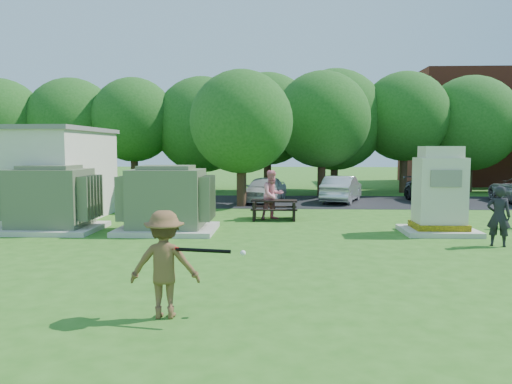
{
  "coord_description": "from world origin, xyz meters",
  "views": [
    {
      "loc": [
        0.69,
        -10.8,
        2.6
      ],
      "look_at": [
        0.0,
        4.0,
        1.3
      ],
      "focal_mm": 35.0,
      "sensor_mm": 36.0,
      "label": 1
    }
  ],
  "objects_px": {
    "car_silver_a": "(342,189)",
    "car_dark": "(432,190)",
    "transformer_right": "(167,201)",
    "generator_cabinet": "(439,196)",
    "picnic_table": "(274,207)",
    "batter": "(165,264)",
    "person_at_picnic": "(273,195)",
    "car_white": "(264,189)",
    "transformer_left": "(51,200)",
    "person_by_generator": "(499,216)"
  },
  "relations": [
    {
      "from": "car_silver_a",
      "to": "car_dark",
      "type": "xyz_separation_m",
      "value": [
        4.33,
        0.08,
        -0.04
      ]
    },
    {
      "from": "transformer_right",
      "to": "generator_cabinet",
      "type": "relative_size",
      "value": 1.13
    },
    {
      "from": "picnic_table",
      "to": "batter",
      "type": "relative_size",
      "value": 1.01
    },
    {
      "from": "person_at_picnic",
      "to": "car_silver_a",
      "type": "bearing_deg",
      "value": 29.43
    },
    {
      "from": "generator_cabinet",
      "to": "car_white",
      "type": "height_order",
      "value": "generator_cabinet"
    },
    {
      "from": "person_at_picnic",
      "to": "car_white",
      "type": "relative_size",
      "value": 0.49
    },
    {
      "from": "transformer_left",
      "to": "generator_cabinet",
      "type": "xyz_separation_m",
      "value": [
        12.07,
        0.05,
        0.2
      ]
    },
    {
      "from": "generator_cabinet",
      "to": "car_silver_a",
      "type": "bearing_deg",
      "value": 101.83
    },
    {
      "from": "transformer_right",
      "to": "car_dark",
      "type": "height_order",
      "value": "transformer_right"
    },
    {
      "from": "picnic_table",
      "to": "generator_cabinet",
      "type": "bearing_deg",
      "value": -29.03
    },
    {
      "from": "batter",
      "to": "car_dark",
      "type": "relative_size",
      "value": 0.4
    },
    {
      "from": "transformer_left",
      "to": "transformer_right",
      "type": "height_order",
      "value": "same"
    },
    {
      "from": "transformer_left",
      "to": "batter",
      "type": "height_order",
      "value": "transformer_left"
    },
    {
      "from": "batter",
      "to": "person_by_generator",
      "type": "height_order",
      "value": "batter"
    },
    {
      "from": "transformer_left",
      "to": "car_dark",
      "type": "xyz_separation_m",
      "value": [
        14.54,
        8.99,
        -0.37
      ]
    },
    {
      "from": "transformer_right",
      "to": "car_white",
      "type": "xyz_separation_m",
      "value": [
        2.76,
        8.76,
        -0.34
      ]
    },
    {
      "from": "transformer_left",
      "to": "car_silver_a",
      "type": "xyz_separation_m",
      "value": [
        10.21,
        8.91,
        -0.33
      ]
    },
    {
      "from": "transformer_right",
      "to": "person_by_generator",
      "type": "xyz_separation_m",
      "value": [
        9.3,
        -1.93,
        -0.16
      ]
    },
    {
      "from": "picnic_table",
      "to": "batter",
      "type": "bearing_deg",
      "value": -98.35
    },
    {
      "from": "person_at_picnic",
      "to": "generator_cabinet",
      "type": "bearing_deg",
      "value": -61.03
    },
    {
      "from": "batter",
      "to": "car_silver_a",
      "type": "distance_m",
      "value": 17.43
    },
    {
      "from": "transformer_left",
      "to": "person_at_picnic",
      "type": "xyz_separation_m",
      "value": [
        6.95,
        2.86,
        -0.07
      ]
    },
    {
      "from": "person_at_picnic",
      "to": "car_dark",
      "type": "height_order",
      "value": "person_at_picnic"
    },
    {
      "from": "generator_cabinet",
      "to": "car_silver_a",
      "type": "xyz_separation_m",
      "value": [
        -1.86,
        8.86,
        -0.53
      ]
    },
    {
      "from": "transformer_left",
      "to": "person_by_generator",
      "type": "bearing_deg",
      "value": -8.44
    },
    {
      "from": "batter",
      "to": "car_silver_a",
      "type": "height_order",
      "value": "batter"
    },
    {
      "from": "batter",
      "to": "car_silver_a",
      "type": "xyz_separation_m",
      "value": [
        4.78,
        16.77,
        -0.19
      ]
    },
    {
      "from": "generator_cabinet",
      "to": "transformer_left",
      "type": "bearing_deg",
      "value": -179.78
    },
    {
      "from": "transformer_left",
      "to": "generator_cabinet",
      "type": "height_order",
      "value": "generator_cabinet"
    },
    {
      "from": "picnic_table",
      "to": "car_dark",
      "type": "relative_size",
      "value": 0.4
    },
    {
      "from": "person_by_generator",
      "to": "car_silver_a",
      "type": "distance_m",
      "value": 11.19
    },
    {
      "from": "batter",
      "to": "car_silver_a",
      "type": "relative_size",
      "value": 0.43
    },
    {
      "from": "picnic_table",
      "to": "car_white",
      "type": "height_order",
      "value": "car_white"
    },
    {
      "from": "transformer_left",
      "to": "generator_cabinet",
      "type": "distance_m",
      "value": 12.07
    },
    {
      "from": "car_silver_a",
      "to": "car_white",
      "type": "bearing_deg",
      "value": 19.83
    },
    {
      "from": "car_white",
      "to": "car_silver_a",
      "type": "xyz_separation_m",
      "value": [
        3.76,
        0.15,
        0.01
      ]
    },
    {
      "from": "generator_cabinet",
      "to": "person_by_generator",
      "type": "distance_m",
      "value": 2.22
    },
    {
      "from": "car_white",
      "to": "car_dark",
      "type": "relative_size",
      "value": 0.89
    },
    {
      "from": "picnic_table",
      "to": "transformer_right",
      "type": "bearing_deg",
      "value": -139.22
    },
    {
      "from": "transformer_left",
      "to": "person_by_generator",
      "type": "height_order",
      "value": "transformer_left"
    },
    {
      "from": "transformer_right",
      "to": "person_at_picnic",
      "type": "xyz_separation_m",
      "value": [
        3.25,
        2.86,
        -0.07
      ]
    },
    {
      "from": "transformer_left",
      "to": "car_white",
      "type": "distance_m",
      "value": 10.89
    },
    {
      "from": "generator_cabinet",
      "to": "batter",
      "type": "bearing_deg",
      "value": -129.99
    },
    {
      "from": "transformer_left",
      "to": "car_dark",
      "type": "relative_size",
      "value": 0.72
    },
    {
      "from": "person_by_generator",
      "to": "car_dark",
      "type": "bearing_deg",
      "value": -75.61
    },
    {
      "from": "picnic_table",
      "to": "car_dark",
      "type": "bearing_deg",
      "value": 39.16
    },
    {
      "from": "transformer_right",
      "to": "person_by_generator",
      "type": "bearing_deg",
      "value": -11.72
    },
    {
      "from": "transformer_right",
      "to": "picnic_table",
      "type": "bearing_deg",
      "value": 40.78
    },
    {
      "from": "batter",
      "to": "car_white",
      "type": "bearing_deg",
      "value": -97.15
    },
    {
      "from": "transformer_left",
      "to": "car_silver_a",
      "type": "height_order",
      "value": "transformer_left"
    }
  ]
}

